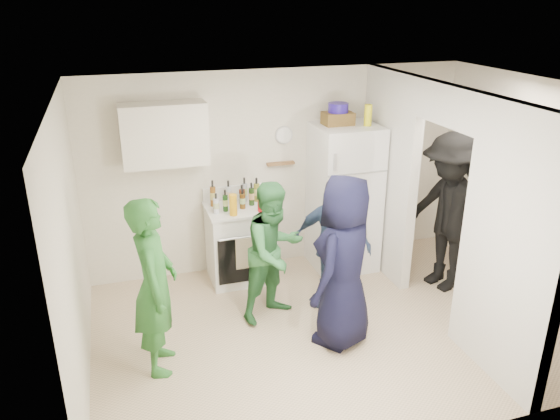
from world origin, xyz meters
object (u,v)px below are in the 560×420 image
object	(u,v)px
fridge	(344,198)
wicker_basket	(338,118)
person_green_center	(274,252)
person_nook	(448,213)
person_navy	(344,262)
person_green_left	(155,286)
blue_bowl	(338,108)
person_denim	(332,244)
yellow_cup_stack_top	(368,115)
stove	(240,243)

from	to	relation	value
fridge	wicker_basket	bearing A→B (deg)	153.43
person_green_center	person_nook	distance (m)	2.12
fridge	person_navy	world-z (taller)	fridge
person_green_left	person_nook	world-z (taller)	person_nook
blue_bowl	person_green_left	distance (m)	3.04
wicker_basket	person_green_center	distance (m)	1.85
blue_bowl	person_denim	size ratio (longest dim) A/B	0.16
person_navy	person_nook	xyz separation A→B (m)	(1.61, 0.67, 0.07)
person_denim	person_nook	bearing A→B (deg)	39.88
blue_bowl	person_green_left	size ratio (longest dim) A/B	0.14
yellow_cup_stack_top	person_green_center	bearing A→B (deg)	-150.20
fridge	person_green_left	xyz separation A→B (m)	(-2.47, -1.42, -0.07)
fridge	person_navy	distance (m)	1.69
person_green_center	yellow_cup_stack_top	bearing A→B (deg)	5.56
blue_bowl	person_navy	world-z (taller)	blue_bowl
wicker_basket	person_navy	distance (m)	2.00
person_green_center	person_navy	xyz separation A→B (m)	(0.51, -0.64, 0.11)
person_green_left	fridge	bearing A→B (deg)	-51.41
blue_bowl	person_green_center	size ratio (longest dim) A/B	0.16
stove	fridge	xyz separation A→B (m)	(1.34, -0.03, 0.45)
stove	person_nook	distance (m)	2.49
stove	person_navy	bearing A→B (deg)	-67.32
person_navy	person_nook	bearing A→B (deg)	162.18
blue_bowl	person_green_left	xyz separation A→B (m)	(-2.37, -1.47, -1.20)
fridge	person_green_left	bearing A→B (deg)	-150.08
fridge	person_nook	bearing A→B (deg)	-43.42
blue_bowl	yellow_cup_stack_top	xyz separation A→B (m)	(0.32, -0.15, -0.08)
person_denim	person_green_center	bearing A→B (deg)	-136.22
stove	blue_bowl	xyz separation A→B (m)	(1.24, 0.02, 1.58)
person_green_left	person_nook	bearing A→B (deg)	-72.23
wicker_basket	person_nook	xyz separation A→B (m)	(1.03, -0.93, -0.98)
fridge	person_green_center	xyz separation A→B (m)	(-1.19, -0.91, -0.16)
stove	person_green_center	bearing A→B (deg)	-80.77
wicker_basket	person_green_left	bearing A→B (deg)	-148.17
person_navy	person_nook	distance (m)	1.74
person_green_left	person_denim	xyz separation A→B (m)	(1.96, 0.56, -0.10)
person_navy	fridge	bearing A→B (deg)	-154.11
blue_bowl	person_nook	size ratio (longest dim) A/B	0.13
person_green_left	person_denim	size ratio (longest dim) A/B	1.14
stove	person_navy	distance (m)	1.76
person_green_center	blue_bowl	bearing A→B (deg)	17.09
person_nook	person_denim	bearing A→B (deg)	-104.18
yellow_cup_stack_top	person_green_center	size ratio (longest dim) A/B	0.16
wicker_basket	person_nook	bearing A→B (deg)	-42.08
stove	fridge	bearing A→B (deg)	-1.28
yellow_cup_stack_top	person_green_center	xyz separation A→B (m)	(-1.41, -0.81, -1.21)
stove	person_nook	size ratio (longest dim) A/B	0.50
person_green_center	person_navy	distance (m)	0.83
wicker_basket	person_nook	world-z (taller)	wicker_basket
fridge	person_denim	world-z (taller)	fridge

